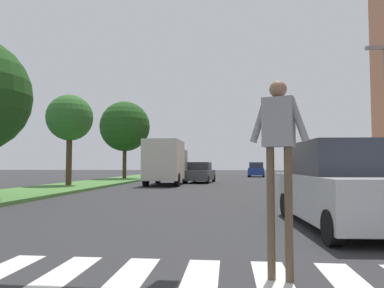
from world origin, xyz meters
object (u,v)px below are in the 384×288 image
Objects in this scene: street_lamp_right at (384,104)px; pedestrian_performer at (279,146)px; sedan_distant at (256,170)px; truck_box_delivery at (166,162)px; tree_far at (70,118)px; sedan_midblock at (200,173)px; suv_crossing at (341,186)px; tree_distant at (125,127)px.

street_lamp_right is 16.99m from pedestrian_performer.
sedan_distant is (-4.74, 24.51, -3.80)m from street_lamp_right.
truck_box_delivery is at bearing -112.63° from sedan_distant.
tree_far is 0.93× the size of truck_box_delivery.
pedestrian_performer is at bearing -76.56° from truck_box_delivery.
truck_box_delivery is (-2.15, -3.38, 0.87)m from sedan_midblock.
sedan_midblock is (-4.79, 20.40, -0.17)m from suv_crossing.
truck_box_delivery reaches higher than suv_crossing.
tree_distant is 1.17× the size of truck_box_delivery.
tree_distant is at bearing 116.33° from suv_crossing.
tree_distant reaches higher than truck_box_delivery.
tree_far is 1.35× the size of sedan_distant.
tree_far is 1.22× the size of suv_crossing.
truck_box_delivery is at bearing 154.22° from street_lamp_right.
street_lamp_right is at bearing 63.45° from suv_crossing.
sedan_midblock is 16.10m from sedan_distant.
truck_box_delivery is (-12.45, 6.01, -2.96)m from street_lamp_right.
street_lamp_right reaches higher than tree_distant.
sedan_midblock is (7.46, -4.37, -4.26)m from tree_distant.
pedestrian_performer is (10.71, -17.61, -2.73)m from tree_far.
pedestrian_performer is at bearing -58.70° from tree_far.
street_lamp_right is 1.72× the size of sedan_midblock.
sedan_distant is at bearing 88.77° from suv_crossing.
pedestrian_performer is at bearing -70.24° from tree_distant.
tree_far is 18.90m from suv_crossing.
street_lamp_right is 14.14m from truck_box_delivery.
pedestrian_performer is 0.40× the size of truck_box_delivery.
sedan_distant is 0.69× the size of truck_box_delivery.
truck_box_delivery is (-5.02, 21.01, -0.03)m from pedestrian_performer.
tree_distant is 17.40m from sedan_distant.
tree_far reaches higher than sedan_midblock.
tree_far is at bearing -121.46° from sedan_distant.
sedan_midblock is 0.70× the size of truck_box_delivery.
pedestrian_performer is at bearing -83.30° from sedan_midblock.
sedan_midblock is 4.10m from truck_box_delivery.
street_lamp_right is 12.84m from suv_crossing.
suv_crossing is (12.26, -24.77, -4.09)m from tree_distant.
sedan_midblock is at bearing 103.23° from suv_crossing.
tree_far is 11.17m from tree_distant.
street_lamp_right is at bearing -79.06° from sedan_distant.
truck_box_delivery is (-7.71, -18.50, 0.84)m from sedan_distant.
sedan_distant is at bearing 86.11° from pedestrian_performer.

